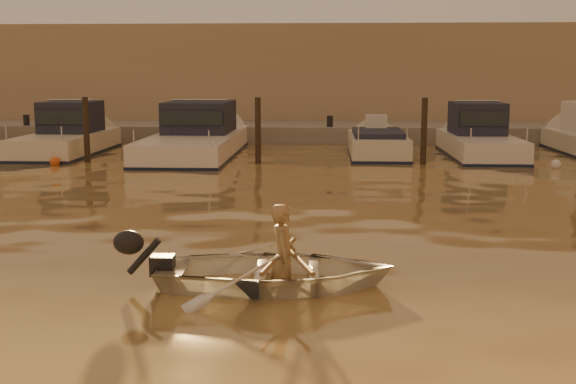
# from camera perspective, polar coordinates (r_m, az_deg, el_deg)

# --- Properties ---
(ground_plane) EXTENTS (160.00, 160.00, 0.00)m
(ground_plane) POSITION_cam_1_polar(r_m,az_deg,el_deg) (8.68, -9.86, -9.36)
(ground_plane) COLOR olive
(ground_plane) RESTS_ON ground
(dinghy) EXTENTS (3.19, 2.34, 0.64)m
(dinghy) POSITION_cam_1_polar(r_m,az_deg,el_deg) (9.49, -0.99, -6.29)
(dinghy) COLOR silver
(dinghy) RESTS_ON ground_plane
(person) EXTENTS (0.36, 0.52, 1.40)m
(person) POSITION_cam_1_polar(r_m,az_deg,el_deg) (9.43, -0.39, -5.14)
(person) COLOR #9A784D
(person) RESTS_ON dinghy
(outboard_motor) EXTENTS (0.92, 0.44, 0.70)m
(outboard_motor) POSITION_cam_1_polar(r_m,az_deg,el_deg) (9.63, -10.00, -5.71)
(outboard_motor) COLOR black
(outboard_motor) RESTS_ON dinghy
(oar_port) EXTENTS (0.58, 2.05, 0.13)m
(oar_port) POSITION_cam_1_polar(r_m,az_deg,el_deg) (9.42, 0.53, -5.01)
(oar_port) COLOR brown
(oar_port) RESTS_ON dinghy
(oar_starboard) EXTENTS (0.34, 2.09, 0.13)m
(oar_starboard) POSITION_cam_1_polar(r_m,az_deg,el_deg) (9.43, -0.69, -5.01)
(oar_starboard) COLOR brown
(oar_starboard) RESTS_ON dinghy
(moored_boat_1) EXTENTS (2.14, 6.40, 1.75)m
(moored_boat_1) POSITION_cam_1_polar(r_m,az_deg,el_deg) (25.66, -17.12, 4.30)
(moored_boat_1) COLOR beige
(moored_boat_1) RESTS_ON ground_plane
(moored_boat_2) EXTENTS (2.68, 8.85, 1.75)m
(moored_boat_2) POSITION_cam_1_polar(r_m,az_deg,el_deg) (24.49, -7.28, 4.41)
(moored_boat_2) COLOR white
(moored_boat_2) RESTS_ON ground_plane
(moored_boat_3) EXTENTS (1.82, 5.34, 0.95)m
(moored_boat_3) POSITION_cam_1_polar(r_m,az_deg,el_deg) (24.18, 7.07, 3.40)
(moored_boat_3) COLOR beige
(moored_boat_3) RESTS_ON ground_plane
(moored_boat_4) EXTENTS (2.02, 6.32, 1.75)m
(moored_boat_4) POSITION_cam_1_polar(r_m,az_deg,el_deg) (24.60, 14.90, 4.19)
(moored_boat_4) COLOR silver
(moored_boat_4) RESTS_ON ground_plane
(piling_1) EXTENTS (0.18, 0.18, 2.20)m
(piling_1) POSITION_cam_1_polar(r_m,az_deg,el_deg) (23.09, -15.64, 4.51)
(piling_1) COLOR #2D2319
(piling_1) RESTS_ON ground_plane
(piling_2) EXTENTS (0.18, 0.18, 2.20)m
(piling_2) POSITION_cam_1_polar(r_m,az_deg,el_deg) (21.97, -2.39, 4.62)
(piling_2) COLOR #2D2319
(piling_2) RESTS_ON ground_plane
(piling_3) EXTENTS (0.18, 0.18, 2.20)m
(piling_3) POSITION_cam_1_polar(r_m,az_deg,el_deg) (22.06, 10.69, 4.48)
(piling_3) COLOR #2D2319
(piling_3) RESTS_ON ground_plane
(fender_b) EXTENTS (0.30, 0.30, 0.30)m
(fender_b) POSITION_cam_1_polar(r_m,az_deg,el_deg) (22.73, -17.95, 2.30)
(fender_b) COLOR #D65719
(fender_b) RESTS_ON ground_plane
(fender_c) EXTENTS (0.30, 0.30, 0.30)m
(fender_c) POSITION_cam_1_polar(r_m,az_deg,el_deg) (21.07, -6.61, 2.16)
(fender_c) COLOR silver
(fender_c) RESTS_ON ground_plane
(fender_d) EXTENTS (0.30, 0.30, 0.30)m
(fender_d) POSITION_cam_1_polar(r_m,az_deg,el_deg) (22.19, 6.46, 2.54)
(fender_d) COLOR #CF4918
(fender_d) RESTS_ON ground_plane
(fender_e) EXTENTS (0.30, 0.30, 0.30)m
(fender_e) POSITION_cam_1_polar(r_m,az_deg,el_deg) (22.35, 20.41, 2.04)
(fender_e) COLOR silver
(fender_e) RESTS_ON ground_plane
(quay) EXTENTS (52.00, 4.00, 1.00)m
(quay) POSITION_cam_1_polar(r_m,az_deg,el_deg) (29.67, -0.57, 4.45)
(quay) COLOR gray
(quay) RESTS_ON ground_plane
(waterfront_building) EXTENTS (46.00, 7.00, 4.80)m
(waterfront_building) POSITION_cam_1_polar(r_m,az_deg,el_deg) (35.04, 0.01, 8.92)
(waterfront_building) COLOR #9E8466
(waterfront_building) RESTS_ON quay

